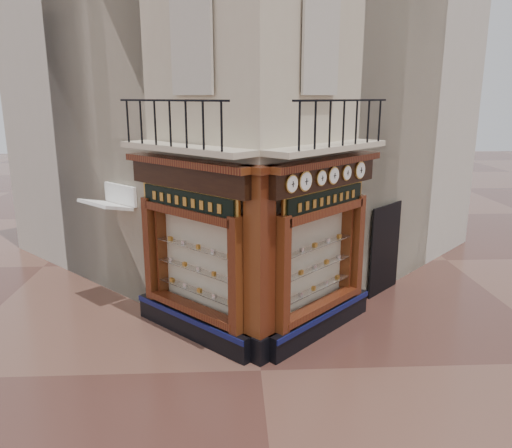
{
  "coord_description": "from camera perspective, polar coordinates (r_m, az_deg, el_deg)",
  "views": [
    {
      "loc": [
        -0.52,
        -8.76,
        5.21
      ],
      "look_at": [
        0.0,
        2.0,
        2.46
      ],
      "focal_mm": 35.0,
      "sensor_mm": 36.0,
      "label": 1
    }
  ],
  "objects": [
    {
      "name": "corner_pilaster",
      "position": [
        9.83,
        0.4,
        -5.08
      ],
      "size": [
        0.85,
        0.85,
        3.98
      ],
      "rotation": [
        0.0,
        0.0,
        0.79
      ],
      "color": "black",
      "rests_on": "ground"
    },
    {
      "name": "shopfront_left",
      "position": [
        10.86,
        -7.36,
        -3.15
      ],
      "size": [
        2.86,
        2.86,
        3.98
      ],
      "rotation": [
        0.0,
        0.0,
        2.36
      ],
      "color": "black",
      "rests_on": "ground"
    },
    {
      "name": "clock_a",
      "position": [
        9.47,
        4.09,
        4.59
      ],
      "size": [
        0.29,
        0.29,
        0.36
      ],
      "rotation": [
        0.0,
        0.0,
        0.79
      ],
      "color": "gold",
      "rests_on": "ground"
    },
    {
      "name": "main_building",
      "position": [
        14.95,
        -0.84,
        17.32
      ],
      "size": [
        11.31,
        11.31,
        12.0
      ],
      "primitive_type": "cube",
      "rotation": [
        0.0,
        0.0,
        0.79
      ],
      "color": "beige",
      "rests_on": "ground"
    },
    {
      "name": "clock_b",
      "position": [
        9.8,
        5.65,
        4.89
      ],
      "size": [
        0.32,
        0.32,
        0.41
      ],
      "rotation": [
        0.0,
        0.0,
        0.79
      ],
      "color": "gold",
      "rests_on": "ground"
    },
    {
      "name": "ground",
      "position": [
        10.21,
        0.54,
        -16.4
      ],
      "size": [
        80.0,
        80.0,
        0.0
      ],
      "primitive_type": "plane",
      "color": "#492922",
      "rests_on": "ground"
    },
    {
      "name": "clock_f",
      "position": [
        11.5,
        11.79,
        6.04
      ],
      "size": [
        0.32,
        0.32,
        0.4
      ],
      "rotation": [
        0.0,
        0.0,
        0.79
      ],
      "color": "gold",
      "rests_on": "ground"
    },
    {
      "name": "clock_e",
      "position": [
        11.03,
        10.32,
        5.77
      ],
      "size": [
        0.27,
        0.27,
        0.33
      ],
      "rotation": [
        0.0,
        0.0,
        0.79
      ],
      "color": "gold",
      "rests_on": "ground"
    },
    {
      "name": "signboard_right",
      "position": [
        10.68,
        7.97,
        2.76
      ],
      "size": [
        2.07,
        2.07,
        0.55
      ],
      "rotation": [
        0.0,
        0.0,
        0.79
      ],
      "color": "#BE8B38",
      "rests_on": "ground"
    },
    {
      "name": "clock_c",
      "position": [
        10.24,
        7.47,
        5.24
      ],
      "size": [
        0.27,
        0.27,
        0.33
      ],
      "rotation": [
        0.0,
        0.0,
        0.79
      ],
      "color": "gold",
      "rests_on": "ground"
    },
    {
      "name": "shopfront_right",
      "position": [
        10.99,
        7.43,
        -2.93
      ],
      "size": [
        2.86,
        2.86,
        3.98
      ],
      "rotation": [
        0.0,
        0.0,
        0.79
      ],
      "color": "black",
      "rests_on": "ground"
    },
    {
      "name": "balcony",
      "position": [
        10.31,
        0.11,
        8.77
      ],
      "size": [
        5.94,
        2.97,
        1.03
      ],
      "color": "beige",
      "rests_on": "ground"
    },
    {
      "name": "neighbour_left",
      "position": [
        17.51,
        -9.54,
        15.05
      ],
      "size": [
        11.31,
        11.31,
        11.0
      ],
      "primitive_type": "cube",
      "rotation": [
        0.0,
        0.0,
        0.79
      ],
      "color": "beige",
      "rests_on": "ground"
    },
    {
      "name": "clock_d",
      "position": [
        10.6,
        8.84,
        5.5
      ],
      "size": [
        0.3,
        0.3,
        0.38
      ],
      "rotation": [
        0.0,
        0.0,
        0.79
      ],
      "color": "gold",
      "rests_on": "ground"
    },
    {
      "name": "signboard_left",
      "position": [
        10.53,
        -7.87,
        2.6
      ],
      "size": [
        2.18,
        2.18,
        0.58
      ],
      "rotation": [
        0.0,
        0.0,
        2.36
      ],
      "color": "#BE8B38",
      "rests_on": "ground"
    },
    {
      "name": "neighbour_right",
      "position": [
        17.65,
        7.22,
        15.12
      ],
      "size": [
        11.31,
        11.31,
        11.0
      ],
      "primitive_type": "cube",
      "rotation": [
        0.0,
        0.0,
        0.79
      ],
      "color": "beige",
      "rests_on": "ground"
    },
    {
      "name": "awning",
      "position": [
        13.64,
        -16.06,
        -8.75
      ],
      "size": [
        1.47,
        1.47,
        0.26
      ],
      "primitive_type": null,
      "rotation": [
        0.23,
        0.0,
        2.36
      ],
      "color": "white",
      "rests_on": "ground"
    }
  ]
}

